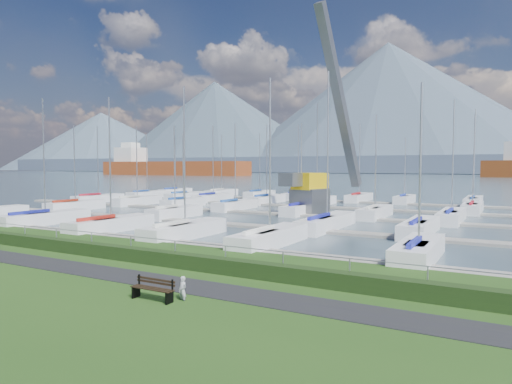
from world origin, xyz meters
The scene contains 12 objects.
path centered at (0.00, -3.00, 0.01)m, with size 160.00×2.00×0.04m, color black.
water centered at (0.00, 260.00, -0.40)m, with size 800.00×540.00×0.20m, color #3C4D58.
hedge centered at (0.00, -0.40, 0.35)m, with size 80.00×0.70×0.70m, color black.
fence centered at (0.00, 0.00, 1.20)m, with size 0.04×0.04×80.00m, color #919599.
foothill centered at (0.00, 330.00, 6.00)m, with size 900.00×80.00×12.00m, color #49576C.
mountains centered at (7.35, 404.62, 46.68)m, with size 1190.00×360.00×115.00m.
docks centered at (0.00, 26.00, -0.22)m, with size 90.00×41.60×0.25m.
bench_right centered at (5.19, -5.21, 0.42)m, with size 1.80×0.43×0.85m.
person centered at (6.17, -4.72, 0.53)m, with size 0.38×0.25×1.05m, color #AEAEB5.
crane centered at (-1.93, 29.64, 5.33)m, with size 5.39×13.47×22.35m.
cargo_ship_west centered at (-155.78, 187.62, 3.61)m, with size 92.72×19.09×21.50m.
sailboat_fleet centered at (-1.57, 29.27, 5.32)m, with size 74.89×49.71×13.66m.
Camera 1 is at (16.54, -17.86, 4.95)m, focal length 32.00 mm.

